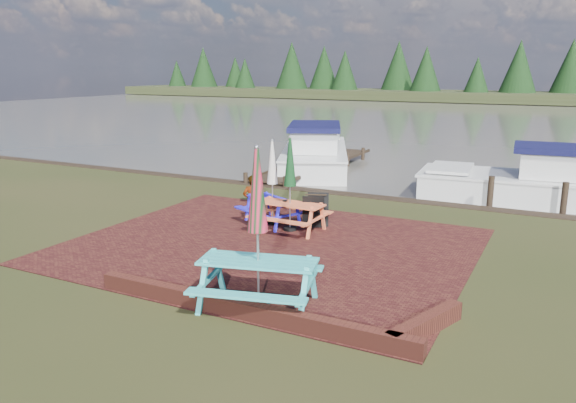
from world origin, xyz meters
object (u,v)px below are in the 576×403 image
at_px(picnic_table_blue, 272,195).
at_px(picnic_table_red, 290,199).
at_px(chalkboard, 316,211).
at_px(boat_near, 547,185).
at_px(picnic_table_teal, 258,253).
at_px(boat_jetty, 315,154).
at_px(jetty, 315,164).
at_px(person, 253,175).

bearing_deg(picnic_table_blue, picnic_table_red, -0.61).
bearing_deg(chalkboard, boat_near, 29.03).
distance_m(picnic_table_teal, picnic_table_red, 4.70).
relative_size(picnic_table_teal, picnic_table_blue, 1.25).
bearing_deg(boat_near, chalkboard, 137.26).
bearing_deg(boat_jetty, chalkboard, -88.24).
bearing_deg(picnic_table_teal, boat_near, 56.56).
bearing_deg(jetty, boat_jetty, 114.91).
relative_size(picnic_table_teal, boat_near, 0.36).
relative_size(jetty, boat_near, 1.17).
relative_size(picnic_table_teal, person, 1.60).
bearing_deg(person, picnic_table_blue, 109.69).
bearing_deg(picnic_table_red, picnic_table_teal, -67.72).
distance_m(picnic_table_red, boat_near, 9.03).
height_order(boat_near, person, person).
height_order(picnic_table_teal, person, picnic_table_teal).
bearing_deg(picnic_table_teal, chalkboard, 88.79).
bearing_deg(boat_jetty, picnic_table_teal, -92.16).
xyz_separation_m(picnic_table_blue, person, (-1.65, 1.77, 0.09)).
relative_size(picnic_table_blue, boat_jetty, 0.28).
bearing_deg(jetty, person, -81.73).
distance_m(picnic_table_teal, boat_jetty, 14.70).
height_order(boat_jetty, person, boat_jetty).
height_order(boat_jetty, boat_near, boat_jetty).
xyz_separation_m(picnic_table_teal, picnic_table_blue, (-2.33, 4.79, -0.20)).
xyz_separation_m(jetty, boat_jetty, (-0.20, 0.43, 0.34)).
xyz_separation_m(boat_near, person, (-7.96, -4.93, 0.46)).
relative_size(picnic_table_red, person, 1.38).
height_order(jetty, person, person).
bearing_deg(person, picnic_table_red, 114.39).
relative_size(chalkboard, jetty, 0.10).
distance_m(picnic_table_red, jetty, 9.56).
distance_m(picnic_table_red, person, 3.19).
height_order(picnic_table_blue, person, picnic_table_blue).
height_order(chalkboard, jetty, chalkboard).
bearing_deg(person, boat_near, -171.49).
height_order(picnic_table_red, boat_jetty, picnic_table_red).
height_order(picnic_table_blue, chalkboard, picnic_table_blue).
xyz_separation_m(picnic_table_teal, boat_near, (3.98, 11.49, -0.57)).
bearing_deg(boat_near, picnic_table_blue, 132.16).
height_order(picnic_table_red, picnic_table_blue, picnic_table_red).
xyz_separation_m(boat_jetty, person, (1.18, -7.20, 0.41)).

